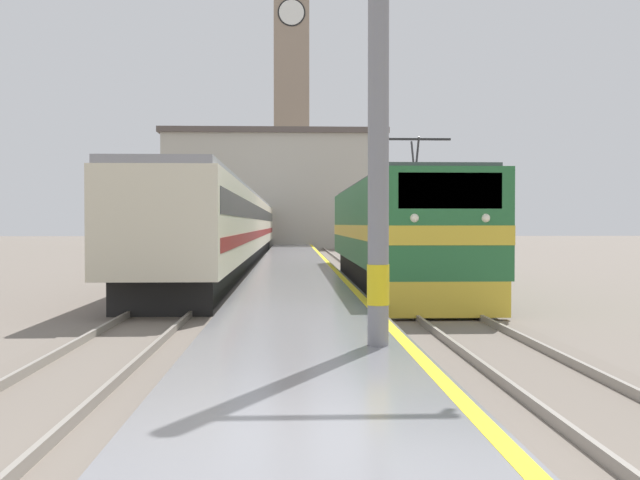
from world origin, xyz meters
TOP-DOWN VIEW (x-y plane):
  - ground_plane at (0.00, 30.00)m, footprint 200.00×200.00m
  - platform at (0.00, 25.00)m, footprint 3.39×140.00m
  - rail_track_near at (3.34, 25.00)m, footprint 2.84×140.00m
  - rail_track_far at (-3.24, 25.00)m, footprint 2.84×140.00m
  - locomotive_train at (3.34, 19.49)m, footprint 2.92×18.97m
  - passenger_train at (-3.24, 34.52)m, footprint 2.92×48.75m
  - catenary_mast at (1.16, 4.66)m, footprint 2.56×0.33m
  - clock_tower at (-0.08, 75.73)m, footprint 4.75×4.75m
  - station_building at (-1.66, 62.55)m, footprint 20.11×8.45m

SIDE VIEW (x-z plane):
  - ground_plane at x=0.00m, z-range 0.00..0.00m
  - rail_track_near at x=3.34m, z-range -0.05..0.11m
  - rail_track_far at x=-3.24m, z-range -0.05..0.11m
  - platform at x=0.00m, z-range 0.00..0.39m
  - locomotive_train at x=3.34m, z-range -0.44..4.18m
  - passenger_train at x=-3.24m, z-range 0.15..3.87m
  - catenary_mast at x=1.16m, z-range 0.30..8.36m
  - station_building at x=-1.66m, z-range 0.03..10.64m
  - clock_tower at x=-0.08m, z-range 0.83..31.64m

